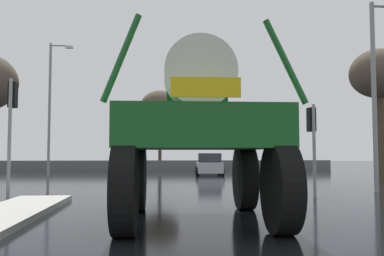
{
  "coord_description": "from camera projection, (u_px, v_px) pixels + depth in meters",
  "views": [
    {
      "loc": [
        -1.06,
        -3.04,
        1.5
      ],
      "look_at": [
        -0.01,
        8.17,
        2.19
      ],
      "focal_mm": 38.94,
      "sensor_mm": 36.0,
      "label": 1
    }
  ],
  "objects": [
    {
      "name": "ground_plane",
      "position": [
        174.0,
        183.0,
        20.92
      ],
      "size": [
        120.0,
        120.0,
        0.0
      ],
      "primitive_type": "plane",
      "color": "black"
    },
    {
      "name": "median_island",
      "position": [
        1.0,
        216.0,
        9.44
      ],
      "size": [
        1.62,
        7.94,
        0.15
      ],
      "primitive_type": "cube",
      "color": "#B2AFA8",
      "rests_on": "ground"
    },
    {
      "name": "oversize_sprayer",
      "position": [
        197.0,
        132.0,
        9.4
      ],
      "size": [
        3.84,
        5.29,
        4.06
      ],
      "rotation": [
        0.0,
        0.0,
        1.54
      ],
      "color": "black",
      "rests_on": "ground"
    },
    {
      "name": "sedan_ahead",
      "position": [
        209.0,
        165.0,
        29.39
      ],
      "size": [
        2.12,
        4.21,
        1.52
      ],
      "rotation": [
        0.0,
        0.0,
        1.5
      ],
      "color": "#B7B7BF",
      "rests_on": "ground"
    },
    {
      "name": "traffic_signal_near_left",
      "position": [
        12.0,
        111.0,
        13.6
      ],
      "size": [
        0.24,
        0.54,
        3.94
      ],
      "color": "gray",
      "rests_on": "ground"
    },
    {
      "name": "traffic_signal_near_right",
      "position": [
        312.0,
        130.0,
        14.52
      ],
      "size": [
        0.24,
        0.54,
        3.21
      ],
      "color": "gray",
      "rests_on": "ground"
    },
    {
      "name": "streetlight_near_right",
      "position": [
        377.0,
        85.0,
        16.41
      ],
      "size": [
        1.79,
        0.24,
        7.53
      ],
      "color": "gray",
      "rests_on": "ground"
    },
    {
      "name": "streetlight_far_left",
      "position": [
        51.0,
        103.0,
        29.01
      ],
      "size": [
        1.62,
        0.24,
        9.25
      ],
      "color": "gray",
      "rests_on": "ground"
    },
    {
      "name": "bare_tree_right",
      "position": [
        379.0,
        76.0,
        22.28
      ],
      "size": [
        3.1,
        3.1,
        7.1
      ],
      "color": "#473828",
      "rests_on": "ground"
    },
    {
      "name": "bare_tree_far_center",
      "position": [
        160.0,
        108.0,
        41.5
      ],
      "size": [
        3.94,
        3.94,
        7.8
      ],
      "color": "#473828",
      "rests_on": "ground"
    },
    {
      "name": "roadside_barrier",
      "position": [
        165.0,
        166.0,
        36.17
      ],
      "size": [
        29.76,
        0.24,
        0.9
      ],
      "primitive_type": "cube",
      "color": "#59595B",
      "rests_on": "ground"
    }
  ]
}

